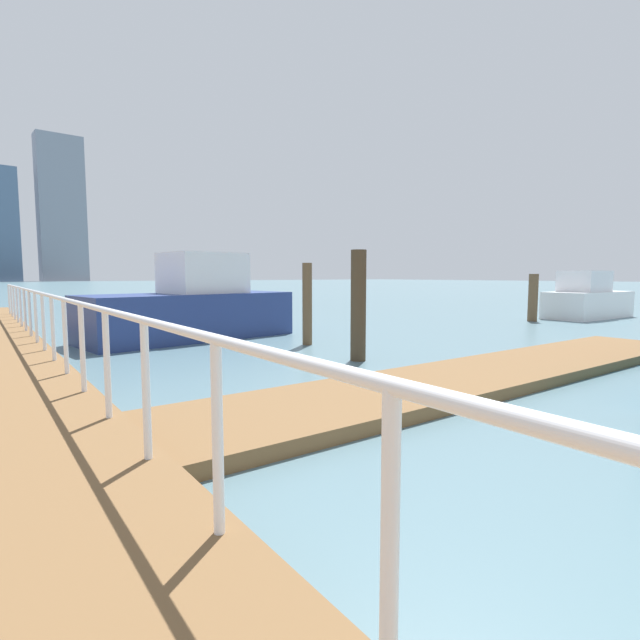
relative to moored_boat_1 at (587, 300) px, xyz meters
The scene contains 9 objects.
ground_plane 17.44m from the moored_boat_1, 162.42° to the left, with size 300.00×300.00×0.00m, color slate.
floating_dock 14.56m from the moored_boat_1, 161.31° to the right, with size 12.65×2.00×0.18m, color brown.
boardwalk_railing 20.29m from the moored_boat_1, 166.89° to the right, with size 0.06×30.95×1.08m.
dock_piling_0 3.26m from the moored_boat_1, 169.98° to the left, with size 0.36×0.36×1.84m, color brown.
dock_piling_1 14.45m from the moored_boat_1, behind, with size 0.32×0.32×2.31m, color #473826.
dock_piling_3 13.89m from the moored_boat_1, behind, with size 0.25×0.25×2.10m, color brown.
moored_boat_1 is the anchor object (origin of this frame).
moored_boat_2 16.18m from the moored_boat_1, 167.61° to the left, with size 6.02×2.98×2.42m.
skyline_tower_4 163.44m from the moored_boat_1, 88.96° to the left, with size 13.31×6.71×45.22m, color gray.
Camera 1 is at (-4.15, 5.27, 1.78)m, focal length 26.67 mm.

